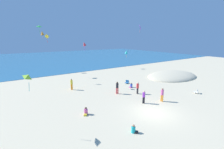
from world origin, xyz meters
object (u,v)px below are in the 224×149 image
object	(u,v)px
kite_green	(39,26)
kite_lime	(29,76)
person_3	(86,112)
person_7	(117,87)
person_0	(72,83)
beach_chair_near_camera	(197,91)
kite_purple	(140,27)
person_1	(134,130)
person_6	(138,87)
person_5	(144,96)
beach_chair_far_left	(127,82)
kite_orange	(42,33)
kite_teal	(126,52)
kite_yellow	(47,37)
person_2	(131,86)
person_4	(162,94)
kite_red	(84,44)

from	to	relation	value
kite_green	kite_lime	world-z (taller)	kite_green
person_3	person_7	distance (m)	6.99
person_0	person_7	distance (m)	6.96
beach_chair_near_camera	kite_green	distance (m)	29.68
person_3	kite_lime	size ratio (longest dim) A/B	0.56
beach_chair_near_camera	kite_purple	size ratio (longest dim) A/B	0.43
person_1	person_6	size ratio (longest dim) A/B	0.43
person_7	kite_purple	distance (m)	19.01
person_5	kite_green	xyz separation A→B (m)	(-6.82, 21.81, 8.90)
beach_chair_far_left	person_1	world-z (taller)	person_1
beach_chair_near_camera	kite_lime	world-z (taller)	kite_lime
person_3	person_7	size ratio (longest dim) A/B	0.45
beach_chair_near_camera	person_5	size ratio (longest dim) A/B	0.48
kite_orange	kite_teal	bearing A→B (deg)	-23.22
beach_chair_near_camera	person_6	bearing A→B (deg)	29.63
kite_teal	kite_yellow	distance (m)	19.45
beach_chair_far_left	kite_green	bearing A→B (deg)	-85.51
person_2	kite_orange	distance (m)	23.69
person_1	kite_yellow	distance (m)	21.48
person_1	person_3	size ratio (longest dim) A/B	0.91
person_4	person_7	distance (m)	5.99
person_3	kite_green	xyz separation A→B (m)	(0.04, 20.58, 9.51)
kite_purple	kite_lime	distance (m)	28.51
person_3	person_5	world-z (taller)	person_5
person_0	person_5	xyz separation A→B (m)	(5.27, -9.62, -0.07)
person_6	beach_chair_near_camera	bearing A→B (deg)	-20.31
person_4	beach_chair_far_left	bearing A→B (deg)	69.48
person_4	kite_yellow	bearing A→B (deg)	107.20
beach_chair_near_camera	person_2	bearing A→B (deg)	11.36
person_3	kite_red	size ratio (longest dim) A/B	0.59
kite_green	kite_orange	xyz separation A→B (m)	(1.25, 4.19, -1.18)
person_2	person_7	distance (m)	3.72
person_5	kite_orange	size ratio (longest dim) A/B	0.91
person_5	kite_yellow	distance (m)	18.86
person_3	kite_orange	world-z (taller)	kite_orange
kite_lime	person_4	bearing A→B (deg)	-6.10
kite_teal	person_2	bearing A→B (deg)	-126.23
beach_chair_far_left	kite_red	world-z (taller)	kite_red
person_5	person_7	world-z (taller)	person_7
person_1	person_5	bearing A→B (deg)	84.97
person_1	kite_red	world-z (taller)	kite_red
beach_chair_far_left	kite_purple	world-z (taller)	kite_purple
person_2	person_7	world-z (taller)	person_7
beach_chair_far_left	person_6	xyz separation A→B (m)	(-2.09, -4.79, 0.71)
person_1	person_7	size ratio (longest dim) A/B	0.41
person_7	person_1	bearing A→B (deg)	-179.70
person_4	person_0	bearing A→B (deg)	115.13
beach_chair_near_camera	person_5	bearing A→B (deg)	51.38
person_4	kite_yellow	distance (m)	20.45
kite_yellow	beach_chair_near_camera	bearing A→B (deg)	-49.47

